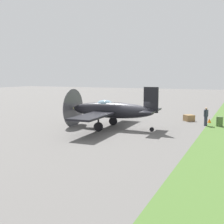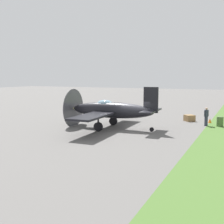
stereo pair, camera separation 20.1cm
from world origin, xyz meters
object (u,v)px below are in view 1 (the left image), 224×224
ground_crew_chief (206,116)px  fuel_drum (220,121)px  supply_crate (189,118)px  runway_marker_cone (209,121)px  airplane_lead (110,110)px

ground_crew_chief → fuel_drum: 1.31m
ground_crew_chief → supply_crate: bearing=69.4°
runway_marker_cone → supply_crate: bearing=82.3°
ground_crew_chief → fuel_drum: size_ratio=1.92×
supply_crate → runway_marker_cone: 2.07m
ground_crew_chief → supply_crate: 3.00m
airplane_lead → supply_crate: 9.26m
supply_crate → runway_marker_cone: (-0.28, -2.05, -0.10)m
runway_marker_cone → ground_crew_chief: bearing=176.2°
airplane_lead → ground_crew_chief: size_ratio=6.33×
supply_crate → ground_crew_chief: bearing=-139.4°
ground_crew_chief → supply_crate: (2.24, 1.92, -0.59)m
airplane_lead → runway_marker_cone: airplane_lead is taller
fuel_drum → runway_marker_cone: (1.72, 1.07, -0.23)m
fuel_drum → airplane_lead: bearing=120.7°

